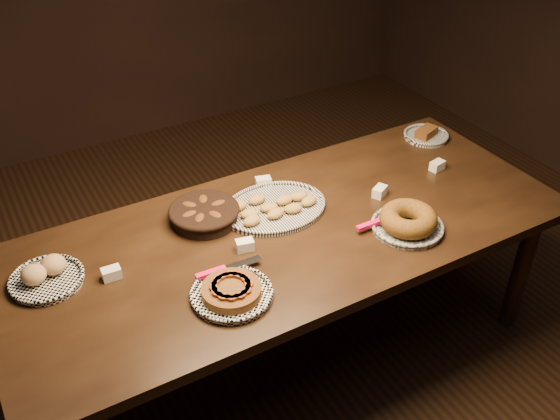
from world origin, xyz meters
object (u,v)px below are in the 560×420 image
apple_tart_plate (231,292)px  madeleine_platter (274,207)px  bundt_cake_plate (408,221)px  buffet_table (289,243)px

apple_tart_plate → madeleine_platter: 0.56m
apple_tart_plate → bundt_cake_plate: size_ratio=0.94×
buffet_table → madeleine_platter: 0.17m
bundt_cake_plate → buffet_table: bearing=140.6°
apple_tart_plate → bundt_cake_plate: bundt_cake_plate is taller
apple_tart_plate → madeleine_platter: size_ratio=0.72×
bundt_cake_plate → madeleine_platter: bearing=127.3°
buffet_table → madeleine_platter: size_ratio=5.20×
buffet_table → bundt_cake_plate: bundt_cake_plate is taller
buffet_table → madeleine_platter: madeleine_platter is taller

